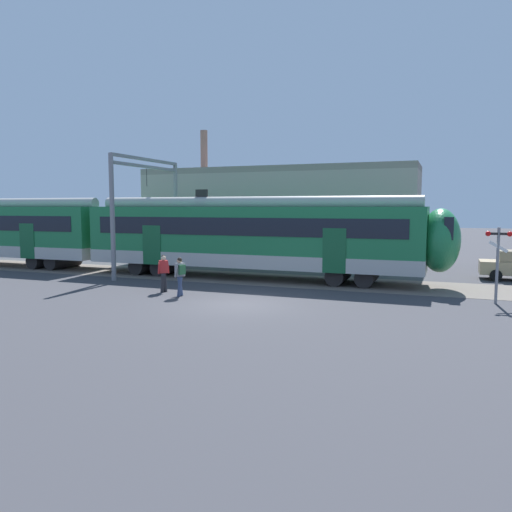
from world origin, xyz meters
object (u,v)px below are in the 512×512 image
Objects in this scene: commuter_train at (114,233)px; crossing_signal at (498,253)px; pedestrian_red at (163,270)px; pedestrian_grey at (180,273)px.

commuter_train is 12.68× the size of crossing_signal.
pedestrian_red is 1.00× the size of pedestrian_grey.
crossing_signal is at bearing 9.62° from pedestrian_red.
pedestrian_red is 0.56× the size of crossing_signal.
pedestrian_red is 13.84m from crossing_signal.
commuter_train is 22.83× the size of pedestrian_grey.
commuter_train is at bearing 141.09° from pedestrian_red.
pedestrian_red is (6.61, -5.33, -1.26)m from commuter_train.
commuter_train reaches higher than pedestrian_grey.
pedestrian_red and pedestrian_grey have the same top height.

